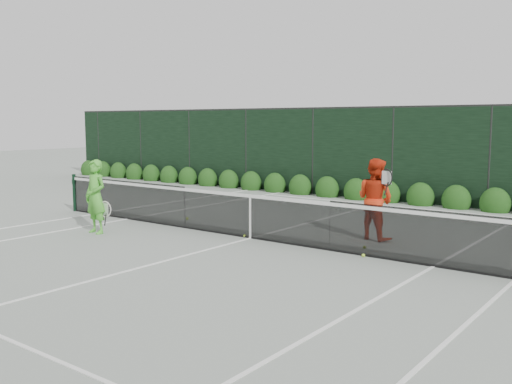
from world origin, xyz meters
The scene contains 8 objects.
ground centered at (0.00, 0.00, 0.00)m, with size 80.00×80.00×0.00m, color gray.
tennis_net centered at (-0.02, 0.00, 0.53)m, with size 12.90×0.10×1.07m.
player_woman centered at (-3.21, -1.67, 0.85)m, with size 0.66×0.43×1.70m.
player_man centered at (2.21, 1.58, 0.89)m, with size 0.99×0.84×1.78m.
court_lines centered at (0.00, 0.00, 0.01)m, with size 11.03×23.83×0.01m.
windscreen_fence centered at (0.00, -2.71, 1.51)m, with size 32.00×21.07×3.06m.
hedge_row centered at (0.00, 7.15, 0.23)m, with size 31.66×0.65×0.94m.
tennis_balls centered at (0.58, 0.35, 0.03)m, with size 5.64×1.04×0.07m.
Camera 1 is at (7.58, -9.79, 2.58)m, focal length 40.00 mm.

